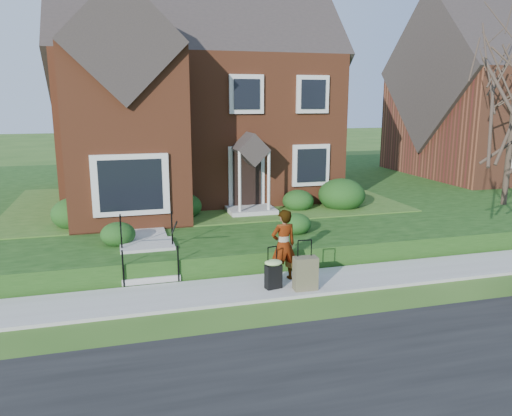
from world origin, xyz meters
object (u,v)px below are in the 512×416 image
object	(u,v)px
front_steps	(148,256)
suitcase_black	(273,272)
woman	(283,245)
suitcase_olive	(305,273)

from	to	relation	value
front_steps	suitcase_black	world-z (taller)	front_steps
front_steps	suitcase_black	distance (m)	3.43
front_steps	woman	bearing A→B (deg)	-26.39
front_steps	suitcase_black	size ratio (longest dim) A/B	1.99
front_steps	suitcase_black	bearing A→B (deg)	-36.81
suitcase_olive	woman	bearing A→B (deg)	112.86
front_steps	suitcase_olive	xyz separation A→B (m)	(3.44, -2.33, 0.00)
suitcase_black	woman	bearing A→B (deg)	38.86
woman	suitcase_olive	size ratio (longest dim) A/B	1.50
woman	suitcase_olive	xyz separation A→B (m)	(0.29, -0.76, -0.49)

